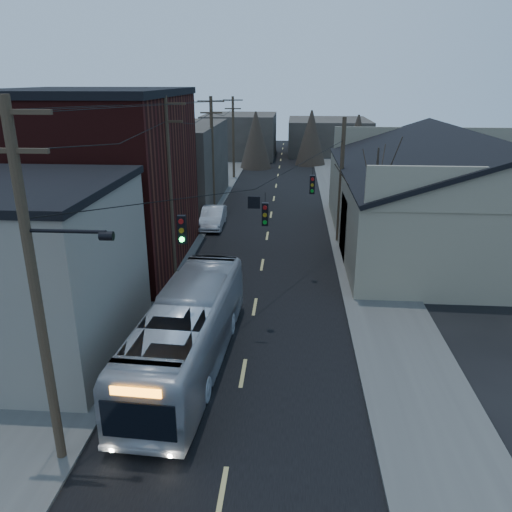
% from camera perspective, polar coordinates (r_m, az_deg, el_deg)
% --- Properties ---
extents(road_surface, '(9.00, 110.00, 0.02)m').
position_cam_1_polar(road_surface, '(40.20, 1.60, 4.01)').
color(road_surface, black).
rests_on(road_surface, ground).
extents(sidewalk_left, '(4.00, 110.00, 0.12)m').
position_cam_1_polar(sidewalk_left, '(40.98, -7.54, 4.22)').
color(sidewalk_left, '#474744').
rests_on(sidewalk_left, ground).
extents(sidewalk_right, '(4.00, 110.00, 0.12)m').
position_cam_1_polar(sidewalk_right, '(40.43, 10.86, 3.82)').
color(sidewalk_right, '#474744').
rests_on(sidewalk_right, ground).
extents(building_clapboard, '(8.00, 8.00, 7.00)m').
position_cam_1_polar(building_clapboard, '(21.94, -25.40, -1.88)').
color(building_clapboard, gray).
rests_on(building_clapboard, ground).
extents(building_brick, '(10.00, 12.00, 10.00)m').
position_cam_1_polar(building_brick, '(31.53, -17.89, 8.03)').
color(building_brick, black).
rests_on(building_brick, ground).
extents(building_left_far, '(9.00, 14.00, 7.00)m').
position_cam_1_polar(building_left_far, '(46.64, -9.93, 10.31)').
color(building_left_far, '#36302B').
rests_on(building_left_far, ground).
extents(warehouse, '(16.16, 20.60, 7.73)m').
position_cam_1_polar(warehouse, '(36.43, 22.22, 5.26)').
color(warehouse, gray).
rests_on(warehouse, ground).
extents(building_far_left, '(10.00, 12.00, 6.00)m').
position_cam_1_polar(building_far_left, '(74.49, -1.81, 13.60)').
color(building_far_left, '#36302B').
rests_on(building_far_left, ground).
extents(building_far_right, '(12.00, 14.00, 5.00)m').
position_cam_1_polar(building_far_right, '(79.29, 8.24, 13.41)').
color(building_far_right, '#36302B').
rests_on(building_far_right, ground).
extents(bare_tree, '(0.40, 0.40, 7.20)m').
position_cam_1_polar(bare_tree, '(29.95, 13.30, 5.13)').
color(bare_tree, black).
rests_on(bare_tree, ground).
extents(utility_lines, '(11.24, 45.28, 10.50)m').
position_cam_1_polar(utility_lines, '(33.69, -4.17, 9.53)').
color(utility_lines, '#382B1E').
rests_on(utility_lines, ground).
extents(bus, '(3.23, 11.20, 3.08)m').
position_cam_1_polar(bus, '(19.78, -7.80, -8.60)').
color(bus, '#A3A6AF').
rests_on(bus, ground).
extents(parked_car, '(1.75, 4.74, 1.55)m').
position_cam_1_polar(parked_car, '(38.57, -4.94, 4.44)').
color(parked_car, '#B4B7BC').
rests_on(parked_car, ground).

